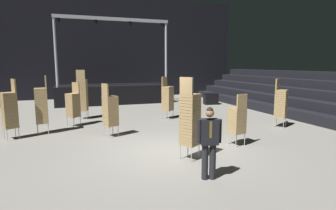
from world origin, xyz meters
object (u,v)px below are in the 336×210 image
object	(u,v)px
chair_stack_front_right	(190,119)
chair_stack_rear_right	(73,104)
chair_stack_mid_left	(168,98)
stage_riser	(113,93)
chair_stack_mid_right	(237,120)
man_with_tie	(209,139)
chair_stack_mid_centre	(10,109)
chair_stack_aisle_left	(281,103)
equipment_road_case	(211,99)
chair_stack_front_left	(42,105)
chair_stack_rear_left	(110,110)
chair_stack_rear_centre	(82,95)

from	to	relation	value
chair_stack_front_right	chair_stack_rear_right	distance (m)	6.31
chair_stack_mid_left	chair_stack_rear_right	bearing A→B (deg)	-32.52
stage_riser	chair_stack_mid_right	world-z (taller)	stage_riser
stage_riser	man_with_tie	distance (m)	13.79
chair_stack_front_right	chair_stack_mid_centre	world-z (taller)	chair_stack_front_right
man_with_tie	chair_stack_rear_right	world-z (taller)	chair_stack_rear_right
man_with_tie	chair_stack_aisle_left	bearing A→B (deg)	-130.56
chair_stack_mid_centre	chair_stack_front_right	bearing A→B (deg)	-153.85
stage_riser	equipment_road_case	size ratio (longest dim) A/B	8.37
chair_stack_front_left	chair_stack_aisle_left	distance (m)	9.67
chair_stack_rear_left	chair_stack_rear_centre	xyz separation A→B (m)	(-0.82, 3.83, 0.21)
man_with_tie	chair_stack_rear_right	xyz separation A→B (m)	(-2.88, 6.96, -0.01)
chair_stack_front_left	chair_stack_mid_left	size ratio (longest dim) A/B	1.08
chair_stack_mid_right	chair_stack_rear_right	distance (m)	6.97
equipment_road_case	chair_stack_mid_left	bearing A→B (deg)	-139.78
man_with_tie	chair_stack_aisle_left	xyz separation A→B (m)	(5.42, 3.86, 0.07)
stage_riser	equipment_road_case	xyz separation A→B (m)	(6.05, -2.91, -0.34)
chair_stack_mid_left	equipment_road_case	xyz separation A→B (m)	(4.34, 3.67, -0.66)
man_with_tie	chair_stack_front_right	distance (m)	1.45
man_with_tie	chair_stack_mid_centre	world-z (taller)	chair_stack_mid_centre
chair_stack_mid_left	man_with_tie	bearing A→B (deg)	42.58
chair_stack_front_right	chair_stack_aisle_left	bearing A→B (deg)	82.67
chair_stack_front_left	chair_stack_mid_centre	bearing A→B (deg)	112.08
man_with_tie	chair_stack_front_right	xyz separation A→B (m)	(0.15, 1.43, 0.20)
chair_stack_mid_left	chair_stack_rear_left	distance (m)	4.03
man_with_tie	chair_stack_rear_right	distance (m)	7.53
chair_stack_front_right	chair_stack_aisle_left	size ratio (longest dim) A/B	1.12
chair_stack_rear_right	equipment_road_case	xyz separation A→B (m)	(8.73, 3.91, -0.57)
stage_riser	man_with_tie	bearing A→B (deg)	-89.17
chair_stack_mid_right	chair_stack_mid_centre	bearing A→B (deg)	145.07
chair_stack_front_left	chair_stack_mid_left	xyz separation A→B (m)	(5.52, 1.23, -0.08)
chair_stack_front_right	chair_stack_rear_left	world-z (taller)	chair_stack_front_right
chair_stack_mid_centre	chair_stack_rear_right	size ratio (longest dim) A/B	1.14
chair_stack_rear_right	chair_stack_rear_left	bearing A→B (deg)	167.93
chair_stack_front_right	chair_stack_mid_left	world-z (taller)	chair_stack_front_right
chair_stack_mid_right	chair_stack_aisle_left	xyz separation A→B (m)	(3.27, 1.72, 0.17)
chair_stack_rear_centre	man_with_tie	bearing A→B (deg)	-58.62
equipment_road_case	chair_stack_front_left	bearing A→B (deg)	-153.56
man_with_tie	chair_stack_front_left	size ratio (longest dim) A/B	0.76
stage_riser	chair_stack_rear_right	xyz separation A→B (m)	(-2.68, -6.82, 0.23)
chair_stack_rear_left	chair_stack_rear_right	distance (m)	2.64
stage_riser	chair_stack_aisle_left	bearing A→B (deg)	-60.49
chair_stack_mid_left	chair_stack_rear_centre	bearing A→B (deg)	-53.57
stage_riser	chair_stack_front_left	distance (m)	8.71
chair_stack_front_right	chair_stack_rear_right	size ratio (longest dim) A/B	1.23
stage_riser	chair_stack_front_left	world-z (taller)	stage_riser
stage_riser	chair_stack_rear_centre	size ratio (longest dim) A/B	3.15
chair_stack_rear_right	chair_stack_front_right	bearing A→B (deg)	167.93
stage_riser	chair_stack_mid_centre	bearing A→B (deg)	-120.05
chair_stack_mid_centre	chair_stack_aisle_left	xyz separation A→B (m)	(10.43, -1.61, -0.04)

